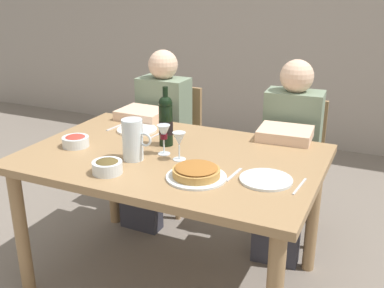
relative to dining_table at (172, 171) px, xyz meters
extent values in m
plane|color=slate|center=(0.00, 0.00, -0.67)|extent=(8.00, 8.00, 0.00)
cube|color=#A3998E|center=(0.00, 2.57, 0.73)|extent=(8.00, 0.10, 2.80)
cube|color=#9E7A51|center=(0.00, 0.00, 0.07)|extent=(1.50, 1.00, 0.04)
cylinder|color=#9E7A51|center=(-0.67, -0.42, -0.31)|extent=(0.07, 0.07, 0.72)
cylinder|color=#9E7A51|center=(-0.67, 0.42, -0.31)|extent=(0.07, 0.07, 0.72)
cylinder|color=#9E7A51|center=(0.67, 0.42, -0.31)|extent=(0.07, 0.07, 0.72)
cylinder|color=black|center=(-0.09, 0.11, 0.20)|extent=(0.07, 0.07, 0.22)
sphere|color=black|center=(-0.09, 0.11, 0.33)|extent=(0.07, 0.07, 0.07)
cylinder|color=black|center=(-0.09, 0.11, 0.37)|extent=(0.03, 0.03, 0.08)
cylinder|color=black|center=(-0.09, 0.11, 0.19)|extent=(0.08, 0.08, 0.08)
cylinder|color=silver|center=(-0.14, -0.14, 0.20)|extent=(0.10, 0.10, 0.21)
cylinder|color=silver|center=(-0.14, -0.14, 0.16)|extent=(0.09, 0.09, 0.12)
torus|color=silver|center=(-0.07, -0.14, 0.21)|extent=(0.07, 0.01, 0.07)
cylinder|color=silver|center=(0.23, -0.22, 0.10)|extent=(0.28, 0.28, 0.01)
cylinder|color=#C18E47|center=(0.23, -0.22, 0.12)|extent=(0.21, 0.21, 0.03)
ellipsoid|color=#9E6028|center=(0.23, -0.22, 0.14)|extent=(0.19, 0.19, 0.02)
cylinder|color=silver|center=(-0.52, -0.11, 0.12)|extent=(0.14, 0.14, 0.05)
ellipsoid|color=#B2382D|center=(-0.52, -0.11, 0.14)|extent=(0.12, 0.12, 0.04)
cylinder|color=silver|center=(-0.16, -0.33, 0.12)|extent=(0.14, 0.14, 0.06)
ellipsoid|color=brown|center=(-0.16, -0.33, 0.14)|extent=(0.11, 0.11, 0.04)
cylinder|color=silver|center=(-0.04, -0.01, 0.09)|extent=(0.06, 0.06, 0.00)
cylinder|color=silver|center=(-0.04, -0.01, 0.13)|extent=(0.01, 0.01, 0.07)
cone|color=silver|center=(-0.04, -0.01, 0.21)|extent=(0.07, 0.07, 0.08)
cylinder|color=#470A14|center=(-0.04, -0.01, 0.19)|extent=(0.04, 0.04, 0.03)
cylinder|color=silver|center=(0.07, -0.05, 0.09)|extent=(0.06, 0.06, 0.00)
cylinder|color=silver|center=(0.07, -0.05, 0.13)|extent=(0.01, 0.01, 0.07)
cone|color=silver|center=(0.07, -0.05, 0.20)|extent=(0.07, 0.07, 0.07)
cylinder|color=silver|center=(0.53, -0.11, 0.10)|extent=(0.24, 0.24, 0.01)
cylinder|color=white|center=(-0.36, 0.26, 0.10)|extent=(0.24, 0.24, 0.01)
cube|color=silver|center=(0.38, -0.11, 0.09)|extent=(0.03, 0.16, 0.00)
cube|color=silver|center=(0.68, -0.11, 0.09)|extent=(0.02, 0.18, 0.00)
cube|color=silver|center=(-0.21, 0.26, 0.09)|extent=(0.03, 0.18, 0.00)
cube|color=silver|center=(-0.51, 0.26, 0.09)|extent=(0.03, 0.16, 0.00)
cube|color=#9E7A51|center=(-0.45, 0.80, -0.21)|extent=(0.41, 0.41, 0.02)
cube|color=#9E7A51|center=(-0.45, 0.99, 0.00)|extent=(0.36, 0.04, 0.40)
cylinder|color=#9E7A51|center=(-0.62, 0.64, -0.44)|extent=(0.04, 0.04, 0.45)
cylinder|color=#9E7A51|center=(-0.28, 0.63, -0.44)|extent=(0.04, 0.04, 0.45)
cylinder|color=#9E7A51|center=(-0.62, 0.98, -0.44)|extent=(0.04, 0.04, 0.45)
cylinder|color=#9E7A51|center=(-0.28, 0.97, -0.44)|extent=(0.04, 0.04, 0.45)
cube|color=gray|center=(-0.45, 0.76, 0.05)|extent=(0.34, 0.21, 0.50)
sphere|color=beige|center=(-0.45, 0.76, 0.39)|extent=(0.20, 0.20, 0.20)
cube|color=#33333D|center=(-0.45, 0.57, -0.20)|extent=(0.31, 0.39, 0.14)
cube|color=#33333D|center=(-0.46, 0.42, -0.47)|extent=(0.27, 0.13, 0.40)
cube|color=beige|center=(-0.46, 0.48, 0.12)|extent=(0.29, 0.25, 0.06)
cube|color=#9E7A51|center=(0.45, 0.80, -0.21)|extent=(0.42, 0.42, 0.02)
cube|color=#9E7A51|center=(0.44, 0.98, 0.00)|extent=(0.36, 0.05, 0.40)
cylinder|color=#9E7A51|center=(0.29, 0.62, -0.44)|extent=(0.04, 0.04, 0.45)
cylinder|color=#9E7A51|center=(0.63, 0.64, -0.44)|extent=(0.04, 0.04, 0.45)
cylinder|color=#9E7A51|center=(0.27, 0.95, -0.44)|extent=(0.04, 0.04, 0.45)
cylinder|color=#9E7A51|center=(0.61, 0.98, -0.44)|extent=(0.04, 0.04, 0.45)
cube|color=gray|center=(0.45, 0.76, 0.05)|extent=(0.35, 0.22, 0.50)
sphere|color=beige|center=(0.45, 0.76, 0.39)|extent=(0.20, 0.20, 0.20)
cube|color=#33333D|center=(0.46, 0.57, -0.20)|extent=(0.33, 0.40, 0.14)
cube|color=#33333D|center=(0.47, 0.42, -0.47)|extent=(0.28, 0.14, 0.40)
cube|color=beige|center=(0.47, 0.48, 0.12)|extent=(0.30, 0.26, 0.06)
camera|label=1|loc=(1.00, -1.93, 0.94)|focal=42.71mm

